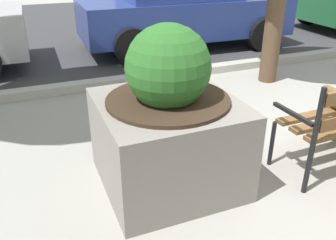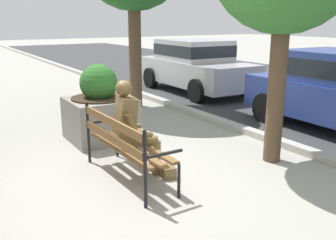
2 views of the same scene
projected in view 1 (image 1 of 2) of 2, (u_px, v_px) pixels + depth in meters
street_surface at (136, 22)px, 9.83m from camera, size 60.00×9.00×0.01m
curb_stone at (220, 68)px, 5.98m from camera, size 60.00×0.20×0.12m
concrete_planter at (168, 125)px, 2.98m from camera, size 1.11×1.11×1.39m
parked_car_blue at (182, 5)px, 7.10m from camera, size 4.15×2.02×1.56m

